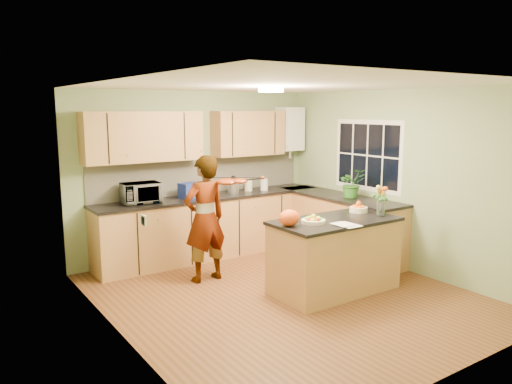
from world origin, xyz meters
TOP-DOWN VIEW (x-y plane):
  - floor at (0.00, 0.00)m, footprint 4.50×4.50m
  - ceiling at (0.00, 0.00)m, footprint 4.00×4.50m
  - wall_back at (0.00, 2.25)m, footprint 4.00×0.02m
  - wall_front at (0.00, -2.25)m, footprint 4.00×0.02m
  - wall_left at (-2.00, 0.00)m, footprint 0.02×4.50m
  - wall_right at (2.00, 0.00)m, footprint 0.02×4.50m
  - back_counter at (0.10, 1.95)m, footprint 3.64×0.62m
  - right_counter at (1.70, 0.85)m, footprint 0.62×2.24m
  - splashback at (0.10, 2.23)m, footprint 3.60×0.02m
  - upper_cabinets at (-0.18, 2.08)m, footprint 3.20×0.34m
  - boiler at (1.70, 2.09)m, footprint 0.40×0.30m
  - window_right at (1.99, 0.60)m, footprint 0.01×1.30m
  - light_switch at (-1.99, -0.60)m, footprint 0.02×0.09m
  - ceiling_lamp at (0.00, 0.30)m, footprint 0.30×0.30m
  - peninsula_island at (0.60, -0.21)m, footprint 1.58×0.81m
  - fruit_dish at (0.25, -0.21)m, footprint 0.28×0.28m
  - orange_bowl at (1.15, -0.06)m, footprint 0.23×0.23m
  - flower_vase at (1.20, -0.39)m, footprint 0.24×0.24m
  - orange_bag at (-0.07, -0.16)m, footprint 0.30×0.27m
  - papers at (0.50, -0.51)m, footprint 0.22×0.30m
  - violinist at (-0.52, 1.02)m, footprint 0.63×0.43m
  - violin at (-0.32, 0.80)m, footprint 0.67×0.58m
  - microwave at (-1.01, 1.96)m, footprint 0.54×0.38m
  - blue_box at (-0.29, 1.92)m, footprint 0.32×0.26m
  - kettle at (0.47, 1.93)m, footprint 0.17×0.17m
  - jar_cream at (0.80, 2.00)m, footprint 0.13×0.13m
  - jar_white at (1.03, 1.90)m, footprint 0.15×0.15m
  - potted_plant at (1.70, 0.62)m, footprint 0.46×0.42m

SIDE VIEW (x-z plane):
  - floor at x=0.00m, z-range 0.00..0.00m
  - peninsula_island at x=0.60m, z-range 0.00..0.91m
  - back_counter at x=0.10m, z-range 0.00..0.94m
  - right_counter at x=1.70m, z-range 0.00..0.94m
  - violinist at x=-0.52m, z-range 0.00..1.65m
  - papers at x=0.50m, z-range 0.91..0.92m
  - fruit_dish at x=0.25m, z-range 0.90..1.00m
  - orange_bowl at x=1.15m, z-range 0.90..1.03m
  - orange_bag at x=-0.07m, z-range 0.91..1.10m
  - jar_white at x=1.03m, z-range 0.94..1.13m
  - jar_cream at x=0.80m, z-range 0.94..1.13m
  - blue_box at x=-0.29m, z-range 0.94..1.17m
  - kettle at x=0.47m, z-range 0.91..1.23m
  - microwave at x=-1.01m, z-range 0.94..1.22m
  - potted_plant at x=1.70m, z-range 0.94..1.37m
  - splashback at x=0.10m, z-range 0.94..1.46m
  - flower_vase at x=1.20m, z-range 0.98..1.42m
  - wall_back at x=0.00m, z-range 0.00..2.50m
  - wall_front at x=0.00m, z-range 0.00..2.50m
  - wall_left at x=-2.00m, z-range 0.00..2.50m
  - wall_right at x=2.00m, z-range 0.00..2.50m
  - light_switch at x=-1.99m, z-range 1.26..1.34m
  - violin at x=-0.32m, z-range 1.24..1.41m
  - window_right at x=1.99m, z-range 1.02..2.08m
  - upper_cabinets at x=-0.18m, z-range 1.50..2.20m
  - boiler at x=1.70m, z-range 1.47..2.33m
  - ceiling_lamp at x=0.00m, z-range 2.43..2.50m
  - ceiling at x=0.00m, z-range 2.49..2.51m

